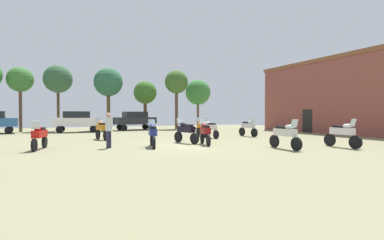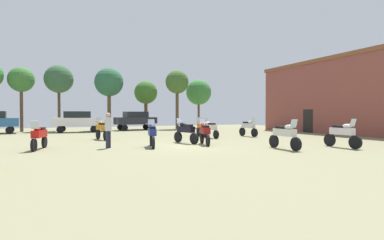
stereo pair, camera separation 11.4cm
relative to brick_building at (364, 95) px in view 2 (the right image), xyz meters
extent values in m
cube|color=#7D7A57|center=(-18.00, -2.39, -3.39)|extent=(44.00, 52.00, 0.02)
cube|color=brown|center=(0.00, 0.00, -0.18)|extent=(6.00, 19.43, 6.44)
cube|color=brown|center=(0.00, 0.00, 3.21)|extent=(6.12, 19.81, 0.35)
cube|color=black|center=(-2.97, 3.42, -2.30)|extent=(0.08, 1.20, 2.20)
cylinder|color=black|center=(-14.12, 3.91, -3.05)|extent=(0.17, 0.67, 0.67)
cylinder|color=black|center=(-14.24, 2.27, -3.05)|extent=(0.17, 0.67, 0.67)
cube|color=#C6640B|center=(-14.18, 3.09, -2.53)|extent=(0.46, 1.42, 0.36)
ellipsoid|color=#C6640B|center=(-14.16, 3.40, -2.25)|extent=(0.36, 0.50, 0.24)
cube|color=black|center=(-14.20, 2.84, -2.29)|extent=(0.34, 0.58, 0.12)
cube|color=silver|center=(-14.13, 3.75, -2.07)|extent=(0.37, 0.18, 0.39)
cylinder|color=#B7B7BC|center=(-14.14, 3.64, -2.13)|extent=(0.62, 0.08, 0.04)
cylinder|color=black|center=(-17.55, -0.43, -3.05)|extent=(0.31, 0.66, 0.66)
cylinder|color=black|center=(-17.10, -1.85, -3.05)|extent=(0.31, 0.66, 0.66)
cube|color=black|center=(-17.33, -1.14, -2.54)|extent=(0.73, 1.31, 0.36)
ellipsoid|color=black|center=(-17.41, -0.87, -2.26)|extent=(0.45, 0.55, 0.24)
cube|color=black|center=(-17.26, -1.35, -2.30)|extent=(0.46, 0.62, 0.12)
cube|color=silver|center=(-17.51, -0.57, -2.08)|extent=(0.39, 0.25, 0.39)
cylinder|color=#B7B7BC|center=(-17.48, -0.66, -2.14)|extent=(0.60, 0.22, 0.04)
cylinder|color=black|center=(-10.70, 1.15, -3.05)|extent=(0.18, 0.67, 0.66)
cylinder|color=black|center=(-10.84, 2.60, -3.05)|extent=(0.18, 0.67, 0.66)
cube|color=silver|center=(-10.77, 1.88, -2.54)|extent=(0.47, 1.27, 0.36)
ellipsoid|color=silver|center=(-10.75, 1.60, -2.26)|extent=(0.36, 0.51, 0.24)
cube|color=black|center=(-10.79, 2.09, -2.30)|extent=(0.35, 0.58, 0.12)
cube|color=silver|center=(-10.72, 1.29, -2.08)|extent=(0.37, 0.18, 0.39)
cylinder|color=#B7B7BC|center=(-10.73, 1.38, -2.14)|extent=(0.62, 0.09, 0.04)
cylinder|color=black|center=(-13.97, -6.64, -3.05)|extent=(0.13, 0.66, 0.66)
cylinder|color=black|center=(-13.94, -5.03, -3.05)|extent=(0.13, 0.66, 0.66)
cube|color=silver|center=(-13.96, -5.84, -2.54)|extent=(0.38, 1.37, 0.36)
ellipsoid|color=silver|center=(-13.96, -6.14, -2.26)|extent=(0.33, 0.48, 0.24)
cube|color=black|center=(-13.95, -5.60, -2.30)|extent=(0.31, 0.56, 0.12)
cube|color=silver|center=(-13.97, -6.49, -2.08)|extent=(0.36, 0.16, 0.39)
cylinder|color=#B7B7BC|center=(-13.97, -6.38, -2.14)|extent=(0.62, 0.05, 0.04)
cylinder|color=black|center=(-21.81, 4.13, -3.05)|extent=(0.26, 0.68, 0.67)
cylinder|color=black|center=(-21.49, 2.65, -3.05)|extent=(0.26, 0.68, 0.67)
cube|color=orange|center=(-21.65, 3.39, -2.53)|extent=(0.62, 1.33, 0.36)
ellipsoid|color=orange|center=(-21.71, 3.68, -2.25)|extent=(0.41, 0.54, 0.24)
cube|color=black|center=(-21.60, 3.17, -2.29)|extent=(0.41, 0.61, 0.12)
cube|color=silver|center=(-21.78, 3.99, -2.07)|extent=(0.38, 0.23, 0.39)
cylinder|color=#B7B7BC|center=(-21.76, 3.90, -2.13)|extent=(0.61, 0.17, 0.04)
cylinder|color=black|center=(-19.59, -1.55, -3.07)|extent=(0.25, 0.64, 0.63)
cylinder|color=black|center=(-19.90, -3.05, -3.07)|extent=(0.25, 0.64, 0.63)
cube|color=navy|center=(-19.74, -2.30, -2.57)|extent=(0.62, 1.34, 0.36)
ellipsoid|color=navy|center=(-19.68, -2.01, -2.29)|extent=(0.41, 0.54, 0.24)
cube|color=black|center=(-19.79, -2.52, -2.33)|extent=(0.41, 0.61, 0.12)
cube|color=silver|center=(-19.62, -1.70, -2.11)|extent=(0.38, 0.22, 0.39)
cylinder|color=#B7B7BC|center=(-19.64, -1.79, -2.17)|extent=(0.61, 0.16, 0.04)
cylinder|color=black|center=(-10.71, -7.27, -3.04)|extent=(0.15, 0.68, 0.68)
cylinder|color=black|center=(-10.77, -5.78, -3.04)|extent=(0.15, 0.68, 0.68)
cube|color=silver|center=(-10.74, -6.52, -2.52)|extent=(0.41, 1.28, 0.36)
ellipsoid|color=silver|center=(-10.73, -6.81, -2.24)|extent=(0.34, 0.49, 0.24)
cube|color=black|center=(-10.75, -6.30, -2.28)|extent=(0.32, 0.57, 0.12)
cube|color=silver|center=(-10.72, -7.12, -2.06)|extent=(0.37, 0.17, 0.39)
cylinder|color=#B7B7BC|center=(-10.72, -7.03, -2.12)|extent=(0.62, 0.06, 0.04)
cylinder|color=black|center=(-25.31, -1.84, -3.08)|extent=(0.26, 0.62, 0.61)
cylinder|color=black|center=(-24.95, -0.32, -3.08)|extent=(0.26, 0.62, 0.61)
cube|color=red|center=(-25.13, -1.08, -2.59)|extent=(0.66, 1.38, 0.36)
ellipsoid|color=red|center=(-25.20, -1.37, -2.31)|extent=(0.42, 0.54, 0.24)
cube|color=black|center=(-25.08, -0.85, -2.35)|extent=(0.42, 0.61, 0.12)
cube|color=silver|center=(-25.28, -1.70, -2.13)|extent=(0.39, 0.23, 0.39)
cylinder|color=#B7B7BC|center=(-25.26, -1.60, -2.19)|extent=(0.61, 0.18, 0.04)
cylinder|color=black|center=(-14.27, 2.53, -3.07)|extent=(0.17, 0.62, 0.62)
cylinder|color=black|center=(-14.15, 0.93, -3.07)|extent=(0.17, 0.62, 0.62)
cube|color=silver|center=(-14.21, 1.73, -2.58)|extent=(0.46, 1.39, 0.36)
ellipsoid|color=silver|center=(-14.23, 2.03, -2.30)|extent=(0.35, 0.50, 0.24)
cube|color=black|center=(-14.19, 1.49, -2.34)|extent=(0.34, 0.58, 0.12)
cube|color=silver|center=(-14.26, 2.37, -2.12)|extent=(0.37, 0.18, 0.39)
cylinder|color=#B7B7BC|center=(-14.25, 2.27, -2.18)|extent=(0.62, 0.08, 0.04)
cylinder|color=black|center=(-16.48, -1.61, -3.06)|extent=(0.27, 0.65, 0.64)
cylinder|color=black|center=(-16.86, -3.14, -3.06)|extent=(0.27, 0.65, 0.64)
cube|color=maroon|center=(-16.67, -2.38, -2.56)|extent=(0.67, 1.38, 0.36)
ellipsoid|color=maroon|center=(-16.60, -2.08, -2.28)|extent=(0.43, 0.54, 0.24)
cube|color=black|center=(-16.73, -2.60, -2.32)|extent=(0.43, 0.62, 0.12)
cube|color=silver|center=(-16.52, -1.76, -2.10)|extent=(0.39, 0.23, 0.39)
cylinder|color=#B7B7BC|center=(-16.55, -1.86, -2.16)|extent=(0.61, 0.18, 0.04)
cylinder|color=black|center=(-28.34, 12.67, -3.06)|extent=(0.66, 0.28, 0.64)
cylinder|color=black|center=(-28.48, 14.10, -3.06)|extent=(0.66, 0.28, 0.64)
cylinder|color=black|center=(-24.28, 12.20, -3.06)|extent=(0.66, 0.29, 0.64)
cylinder|color=black|center=(-24.12, 13.63, -3.06)|extent=(0.66, 0.29, 0.64)
cylinder|color=black|center=(-21.37, 11.89, -3.06)|extent=(0.66, 0.29, 0.64)
cylinder|color=black|center=(-21.21, 13.32, -3.06)|extent=(0.66, 0.29, 0.64)
cube|color=silver|center=(-22.75, 12.76, -2.37)|extent=(4.47, 2.25, 0.75)
cube|color=black|center=(-22.75, 12.76, -1.69)|extent=(2.52, 1.83, 0.61)
cylinder|color=black|center=(-18.21, 13.16, -3.06)|extent=(0.66, 0.30, 0.64)
cylinder|color=black|center=(-18.40, 14.59, -3.06)|extent=(0.66, 0.30, 0.64)
cylinder|color=black|center=(-15.31, 13.55, -3.06)|extent=(0.66, 0.30, 0.64)
cylinder|color=black|center=(-15.50, 14.98, -3.06)|extent=(0.66, 0.30, 0.64)
cube|color=#22232A|center=(-16.86, 14.07, -2.37)|extent=(4.50, 2.36, 0.75)
cube|color=black|center=(-16.86, 14.07, -1.69)|extent=(2.56, 1.89, 0.61)
cylinder|color=#28283F|center=(-22.00, -1.86, -2.94)|extent=(0.14, 0.14, 0.88)
cylinder|color=#28283F|center=(-21.87, -1.75, -2.94)|extent=(0.14, 0.14, 0.88)
cylinder|color=silver|center=(-21.93, -1.80, -2.15)|extent=(0.48, 0.48, 0.70)
sphere|color=tan|center=(-21.93, -1.80, -1.68)|extent=(0.24, 0.24, 0.24)
cylinder|color=#503A25|center=(-24.40, 16.17, -1.02)|extent=(0.28, 0.28, 4.73)
sphere|color=#325837|center=(-24.40, 16.17, 1.99)|extent=(2.87, 2.87, 2.87)
cylinder|color=brown|center=(-8.21, 16.46, -1.49)|extent=(0.29, 0.29, 3.79)
sphere|color=#387937|center=(-8.21, 16.46, 1.13)|extent=(3.20, 3.20, 3.20)
cylinder|color=brown|center=(-15.12, 16.35, -1.55)|extent=(0.39, 0.39, 3.67)
sphere|color=#376524|center=(-15.12, 16.35, 0.89)|extent=(2.68, 2.68, 2.68)
cylinder|color=brown|center=(-11.77, 14.83, -0.94)|extent=(0.37, 0.37, 4.88)
sphere|color=#3C6027|center=(-11.77, 14.83, 2.11)|extent=(2.72, 2.72, 2.72)
cylinder|color=brown|center=(-19.45, 15.36, -1.13)|extent=(0.38, 0.38, 4.50)
sphere|color=#2B5E3D|center=(-19.45, 15.36, 1.80)|extent=(3.06, 3.06, 3.06)
cylinder|color=brown|center=(-27.74, 15.62, -1.10)|extent=(0.30, 0.30, 4.57)
sphere|color=#396F30|center=(-27.74, 15.62, 1.73)|extent=(2.41, 2.41, 2.41)
camera|label=1|loc=(-24.18, -17.28, -1.61)|focal=27.45mm
camera|label=2|loc=(-24.08, -17.32, -1.61)|focal=27.45mm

